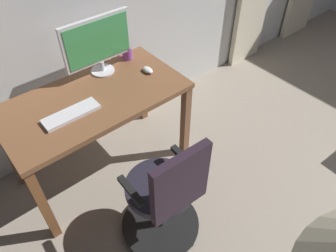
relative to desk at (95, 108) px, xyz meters
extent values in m
cube|color=brown|center=(0.00, 0.00, 0.08)|extent=(1.32, 0.69, 0.04)
cube|color=brown|center=(-0.62, 0.30, -0.30)|extent=(0.06, 0.06, 0.72)
cube|color=brown|center=(0.62, 0.30, -0.30)|extent=(0.06, 0.06, 0.72)
cube|color=brown|center=(-0.62, -0.30, -0.30)|extent=(0.06, 0.06, 0.72)
cube|color=brown|center=(0.62, -0.30, -0.30)|extent=(0.06, 0.06, 0.72)
cylinder|color=black|center=(0.00, 0.75, -0.62)|extent=(0.56, 0.56, 0.02)
sphere|color=black|center=(-0.25, 0.76, -0.63)|extent=(0.05, 0.05, 0.05)
sphere|color=black|center=(-0.08, 0.50, -0.63)|extent=(0.05, 0.05, 0.05)
sphere|color=black|center=(0.21, 0.59, -0.63)|extent=(0.05, 0.05, 0.05)
sphere|color=black|center=(-0.06, 0.99, -0.63)|extent=(0.05, 0.05, 0.05)
cylinder|color=black|center=(0.00, 0.75, -0.40)|extent=(0.06, 0.06, 0.43)
cylinder|color=#211E2B|center=(0.00, 0.75, -0.16)|extent=(0.46, 0.46, 0.05)
cube|color=#281B27|center=(0.01, 0.94, 0.09)|extent=(0.38, 0.07, 0.45)
cube|color=black|center=(0.20, 0.74, -0.03)|extent=(0.05, 0.24, 0.03)
cube|color=black|center=(-0.19, 0.75, -0.03)|extent=(0.05, 0.24, 0.03)
cylinder|color=silver|center=(-0.22, -0.22, 0.11)|extent=(0.18, 0.18, 0.01)
cylinder|color=silver|center=(-0.22, -0.22, 0.15)|extent=(0.04, 0.04, 0.08)
cube|color=silver|center=(-0.22, -0.23, 0.37)|extent=(0.55, 0.03, 0.35)
cube|color=#3D9951|center=(-0.22, -0.21, 0.37)|extent=(0.50, 0.01, 0.30)
cube|color=silver|center=(0.21, 0.08, 0.12)|extent=(0.38, 0.12, 0.02)
ellipsoid|color=white|center=(-0.48, 0.01, 0.12)|extent=(0.06, 0.10, 0.04)
cylinder|color=purple|center=(-0.47, -0.25, 0.16)|extent=(0.08, 0.08, 0.10)
torus|color=purple|center=(-0.42, -0.25, 0.16)|extent=(0.07, 0.01, 0.07)
camera|label=1|loc=(0.71, 1.68, 1.51)|focal=34.09mm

